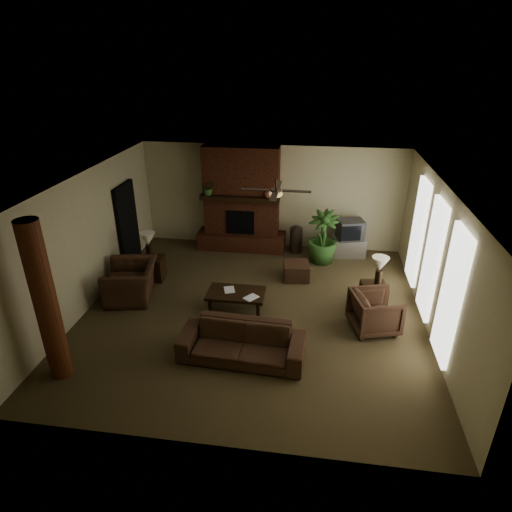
% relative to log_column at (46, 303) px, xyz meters
% --- Properties ---
extents(room_shell, '(7.00, 7.00, 7.00)m').
position_rel_log_column_xyz_m(room_shell, '(2.95, 2.40, 0.00)').
color(room_shell, '#4C4026').
rests_on(room_shell, ground).
extents(fireplace, '(2.40, 0.70, 2.80)m').
position_rel_log_column_xyz_m(fireplace, '(2.15, 5.62, -0.24)').
color(fireplace, '#572917').
rests_on(fireplace, ground).
extents(windows, '(0.08, 3.65, 2.35)m').
position_rel_log_column_xyz_m(windows, '(6.40, 2.60, -0.05)').
color(windows, white).
rests_on(windows, ground).
extents(log_column, '(0.36, 0.36, 2.80)m').
position_rel_log_column_xyz_m(log_column, '(0.00, 0.00, 0.00)').
color(log_column, '#5C2C17').
rests_on(log_column, ground).
extents(doorway, '(0.10, 1.00, 2.10)m').
position_rel_log_column_xyz_m(doorway, '(-0.49, 4.20, -0.35)').
color(doorway, black).
rests_on(doorway, ground).
extents(ceiling_fan, '(1.35, 1.35, 0.37)m').
position_rel_log_column_xyz_m(ceiling_fan, '(3.35, 2.70, 1.13)').
color(ceiling_fan, black).
rests_on(ceiling_fan, ceiling).
extents(sofa, '(2.25, 0.77, 0.87)m').
position_rel_log_column_xyz_m(sofa, '(2.97, 0.85, -0.97)').
color(sofa, '#3E291A').
rests_on(sofa, ground).
extents(armchair_left, '(1.03, 1.35, 1.05)m').
position_rel_log_column_xyz_m(armchair_left, '(0.20, 2.58, -0.87)').
color(armchair_left, '#3E291A').
rests_on(armchair_left, ground).
extents(armchair_right, '(1.00, 1.04, 0.88)m').
position_rel_log_column_xyz_m(armchair_right, '(5.39, 2.08, -0.96)').
color(armchair_right, '#3E291A').
rests_on(armchair_right, ground).
extents(coffee_table, '(1.20, 0.70, 0.43)m').
position_rel_log_column_xyz_m(coffee_table, '(2.59, 2.39, -1.03)').
color(coffee_table, black).
rests_on(coffee_table, ground).
extents(ottoman, '(0.67, 0.67, 0.40)m').
position_rel_log_column_xyz_m(ottoman, '(3.76, 3.98, -1.20)').
color(ottoman, '#3E291A').
rests_on(ottoman, ground).
extents(tv_stand, '(0.91, 0.61, 0.50)m').
position_rel_log_column_xyz_m(tv_stand, '(5.07, 5.49, -1.15)').
color(tv_stand, silver).
rests_on(tv_stand, ground).
extents(tv, '(0.76, 0.67, 0.52)m').
position_rel_log_column_xyz_m(tv, '(5.07, 5.42, -0.64)').
color(tv, '#3A3A3D').
rests_on(tv, tv_stand).
extents(floor_vase, '(0.34, 0.34, 0.77)m').
position_rel_log_column_xyz_m(floor_vase, '(3.66, 5.50, -0.97)').
color(floor_vase, '#32261C').
rests_on(floor_vase, ground).
extents(floor_plant, '(1.10, 1.53, 0.77)m').
position_rel_log_column_xyz_m(floor_plant, '(4.36, 4.99, -1.01)').
color(floor_plant, '#305A24').
rests_on(floor_plant, ground).
extents(side_table_left, '(0.54, 0.54, 0.55)m').
position_rel_log_column_xyz_m(side_table_left, '(0.36, 3.49, -1.12)').
color(side_table_left, black).
rests_on(side_table_left, ground).
extents(lamp_left, '(0.42, 0.42, 0.65)m').
position_rel_log_column_xyz_m(lamp_left, '(0.32, 3.46, -0.40)').
color(lamp_left, black).
rests_on(lamp_left, side_table_left).
extents(side_table_right, '(0.57, 0.57, 0.55)m').
position_rel_log_column_xyz_m(side_table_right, '(5.45, 2.92, -1.12)').
color(side_table_right, black).
rests_on(side_table_right, ground).
extents(lamp_right, '(0.38, 0.38, 0.65)m').
position_rel_log_column_xyz_m(lamp_right, '(5.50, 2.89, -0.40)').
color(lamp_right, black).
rests_on(lamp_right, side_table_right).
extents(mantel_plant, '(0.47, 0.50, 0.33)m').
position_rel_log_column_xyz_m(mantel_plant, '(1.32, 5.37, 0.32)').
color(mantel_plant, '#305A24').
rests_on(mantel_plant, fireplace).
extents(mantel_vase, '(0.28, 0.29, 0.22)m').
position_rel_log_column_xyz_m(mantel_vase, '(2.91, 5.36, 0.27)').
color(mantel_vase, brown).
rests_on(mantel_vase, fireplace).
extents(book_a, '(0.21, 0.09, 0.29)m').
position_rel_log_column_xyz_m(book_a, '(2.33, 2.40, -0.83)').
color(book_a, '#999999').
rests_on(book_a, coffee_table).
extents(book_b, '(0.18, 0.15, 0.29)m').
position_rel_log_column_xyz_m(book_b, '(2.85, 2.26, -0.82)').
color(book_b, '#999999').
rests_on(book_b, coffee_table).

